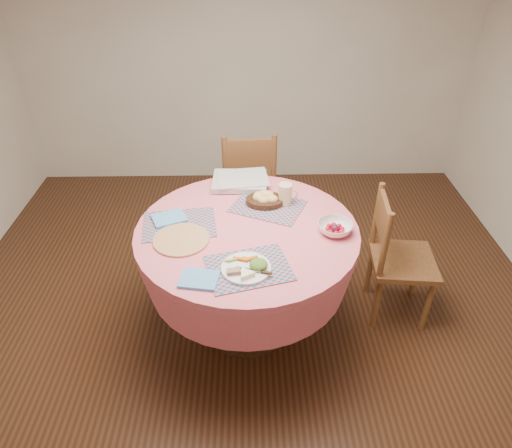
% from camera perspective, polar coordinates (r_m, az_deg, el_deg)
% --- Properties ---
extents(ground, '(4.00, 4.00, 0.00)m').
position_cam_1_polar(ground, '(3.01, -0.97, -12.31)').
color(ground, '#331C0F').
rests_on(ground, ground).
extents(room_envelope, '(4.01, 4.01, 2.71)m').
position_cam_1_polar(room_envelope, '(2.11, -1.46, 21.33)').
color(room_envelope, silver).
rests_on(room_envelope, ground).
extents(dining_table, '(1.24, 1.24, 0.75)m').
position_cam_1_polar(dining_table, '(2.63, -1.09, -4.03)').
color(dining_table, '#EA6D7E').
rests_on(dining_table, ground).
extents(chair_right, '(0.42, 0.43, 0.86)m').
position_cam_1_polar(chair_right, '(2.94, 17.11, -3.80)').
color(chair_right, brown).
rests_on(chair_right, ground).
extents(chair_back, '(0.45, 0.43, 0.92)m').
position_cam_1_polar(chair_back, '(3.50, -0.91, 5.23)').
color(chair_back, brown).
rests_on(chair_back, ground).
extents(placemat_front, '(0.46, 0.39, 0.01)m').
position_cam_1_polar(placemat_front, '(2.24, -0.92, -5.54)').
color(placemat_front, '#116160').
rests_on(placemat_front, dining_table).
extents(placemat_left, '(0.43, 0.35, 0.01)m').
position_cam_1_polar(placemat_left, '(2.58, -9.55, -0.02)').
color(placemat_left, '#116160').
rests_on(placemat_left, dining_table).
extents(placemat_back, '(0.49, 0.44, 0.01)m').
position_cam_1_polar(placemat_back, '(2.70, 1.49, 2.25)').
color(placemat_back, '#116160').
rests_on(placemat_back, dining_table).
extents(wicker_trivet, '(0.30, 0.30, 0.01)m').
position_cam_1_polar(wicker_trivet, '(2.46, -9.32, -1.93)').
color(wicker_trivet, '#A97149').
rests_on(wicker_trivet, dining_table).
extents(napkin_near, '(0.20, 0.17, 0.01)m').
position_cam_1_polar(napkin_near, '(2.19, -7.11, -6.86)').
color(napkin_near, '#5598DA').
rests_on(napkin_near, dining_table).
extents(napkin_far, '(0.22, 0.20, 0.01)m').
position_cam_1_polar(napkin_far, '(2.62, -10.81, 0.72)').
color(napkin_far, '#5598DA').
rests_on(napkin_far, placemat_left).
extents(dinner_plate, '(0.24, 0.25, 0.05)m').
position_cam_1_polar(dinner_plate, '(2.22, -1.05, -5.46)').
color(dinner_plate, white).
rests_on(dinner_plate, placemat_front).
extents(bread_bowl, '(0.23, 0.23, 0.08)m').
position_cam_1_polar(bread_bowl, '(2.71, 1.11, 3.21)').
color(bread_bowl, black).
rests_on(bread_bowl, placemat_back).
extents(latte_mug, '(0.12, 0.08, 0.13)m').
position_cam_1_polar(latte_mug, '(2.70, 3.72, 3.76)').
color(latte_mug, beige).
rests_on(latte_mug, placemat_back).
extents(fruit_bowl, '(0.23, 0.23, 0.06)m').
position_cam_1_polar(fruit_bowl, '(2.51, 9.85, -0.50)').
color(fruit_bowl, white).
rests_on(fruit_bowl, dining_table).
extents(newspaper_stack, '(0.37, 0.29, 0.04)m').
position_cam_1_polar(newspaper_stack, '(2.92, -2.00, 5.45)').
color(newspaper_stack, silver).
rests_on(newspaper_stack, dining_table).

